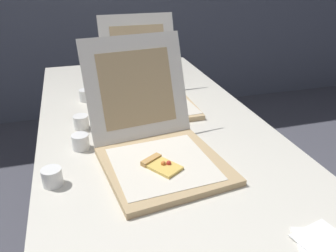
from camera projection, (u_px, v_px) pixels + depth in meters
name	position (u px, v px, depth m)	size (l,w,h in m)	color
table	(154.00, 134.00, 1.47)	(0.95, 2.03, 0.74)	silver
pizza_box_front	(158.00, 146.00, 1.17)	(0.45, 0.57, 0.39)	tan
pizza_box_middle	(149.00, 93.00, 1.63)	(0.39, 0.52, 0.39)	tan
cup_white_mid	(81.00, 122.00, 1.40)	(0.06, 0.06, 0.06)	white
cup_white_near_center	(81.00, 142.00, 1.25)	(0.06, 0.06, 0.06)	white
cup_white_near_left	(52.00, 177.00, 1.05)	(0.06, 0.06, 0.06)	white
cup_white_far	(86.00, 95.00, 1.68)	(0.06, 0.06, 0.06)	white
napkin_pile	(328.00, 247.00, 0.83)	(0.19, 0.19, 0.01)	white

